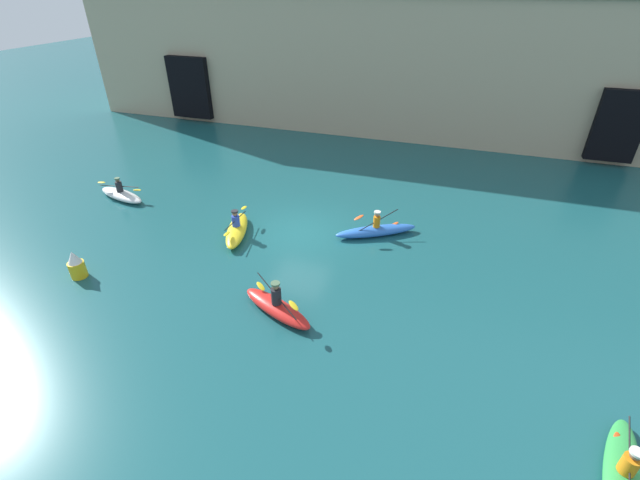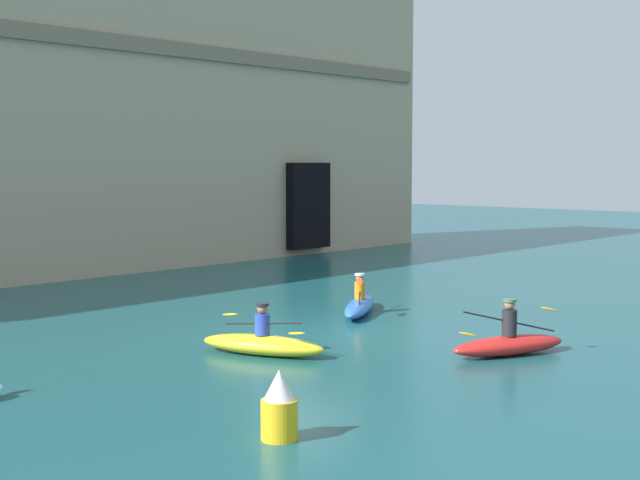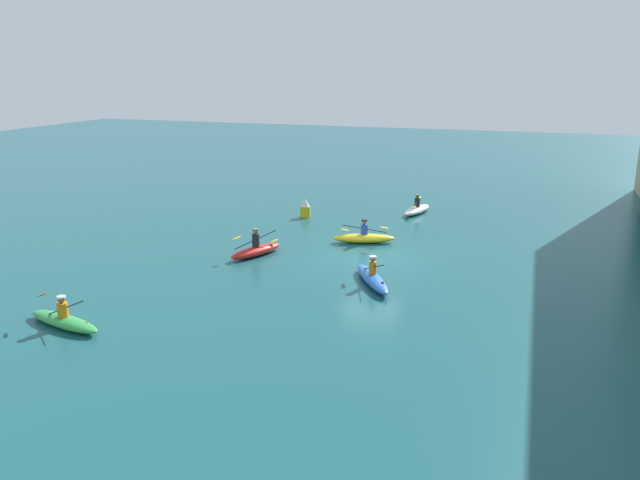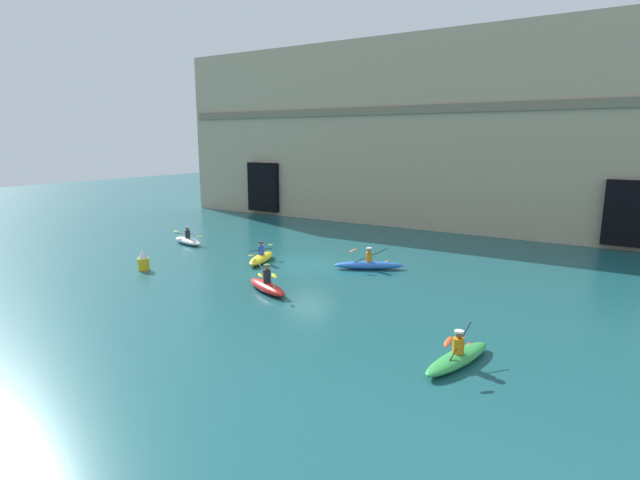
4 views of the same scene
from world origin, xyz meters
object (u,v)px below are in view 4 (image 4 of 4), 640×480
(kayak_blue, at_px, (369,265))
(marker_buoy, at_px, (143,261))
(kayak_green, at_px, (458,357))
(kayak_yellow, at_px, (261,258))
(kayak_white, at_px, (188,240))
(kayak_red, at_px, (267,286))

(kayak_blue, bearing_deg, marker_buoy, 2.28)
(kayak_blue, height_order, kayak_green, kayak_blue)
(kayak_green, bearing_deg, kayak_yellow, 75.96)
(kayak_blue, bearing_deg, kayak_white, -28.44)
(kayak_green, bearing_deg, marker_buoy, 96.07)
(kayak_yellow, height_order, kayak_green, kayak_yellow)
(kayak_yellow, relative_size, kayak_white, 1.00)
(marker_buoy, bearing_deg, kayak_green, -7.17)
(kayak_blue, height_order, marker_buoy, kayak_blue)
(kayak_yellow, bearing_deg, kayak_blue, -90.45)
(kayak_yellow, height_order, marker_buoy, kayak_yellow)
(kayak_red, xyz_separation_m, marker_buoy, (-7.63, -0.47, 0.23))
(kayak_white, relative_size, marker_buoy, 2.78)
(kayak_green, bearing_deg, kayak_white, 81.60)
(kayak_green, bearing_deg, kayak_red, 87.53)
(kayak_white, bearing_deg, marker_buoy, -48.30)
(kayak_red, bearing_deg, marker_buoy, -153.35)
(kayak_yellow, distance_m, kayak_green, 14.43)
(kayak_blue, bearing_deg, kayak_green, 99.59)
(kayak_yellow, bearing_deg, kayak_white, 61.22)
(kayak_red, relative_size, kayak_yellow, 0.97)
(kayak_red, distance_m, kayak_white, 11.84)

